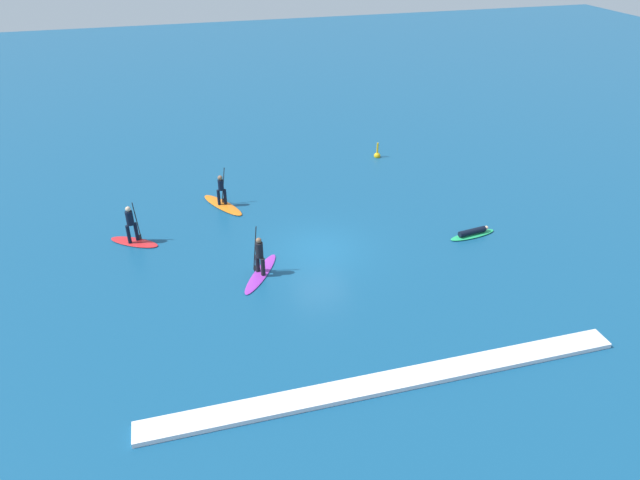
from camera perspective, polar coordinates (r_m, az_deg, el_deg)
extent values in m
plane|color=navy|center=(26.71, 0.00, -0.92)|extent=(120.00, 120.00, 0.00)
ellipsoid|color=purple|center=(25.07, -5.92, -3.35)|extent=(2.25, 3.09, 0.07)
cylinder|color=black|center=(24.69, -5.71, -2.67)|extent=(0.26, 0.26, 0.82)
cylinder|color=black|center=(24.95, -6.24, -2.31)|extent=(0.26, 0.26, 0.82)
cylinder|color=black|center=(24.41, -6.07, -0.99)|extent=(0.45, 0.45, 0.70)
sphere|color=brown|center=(24.17, -6.13, -0.05)|extent=(0.33, 0.33, 0.24)
cylinder|color=black|center=(24.65, -6.50, -0.85)|extent=(0.26, 0.19, 2.21)
cube|color=black|center=(25.22, -6.36, -2.88)|extent=(0.20, 0.16, 0.32)
ellipsoid|color=#23B266|center=(28.72, 14.94, 0.50)|extent=(2.54, 0.94, 0.10)
cylinder|color=black|center=(28.60, 14.91, 0.82)|extent=(1.49, 0.49, 0.29)
sphere|color=beige|center=(29.08, 16.24, 1.18)|extent=(0.23, 0.23, 0.20)
ellipsoid|color=orange|center=(30.97, -9.67, 3.46)|extent=(2.21, 3.21, 0.10)
cylinder|color=black|center=(30.76, -9.44, 4.28)|extent=(0.22, 0.22, 0.84)
cylinder|color=black|center=(30.75, -10.06, 4.21)|extent=(0.22, 0.22, 0.84)
cylinder|color=black|center=(30.46, -9.86, 5.43)|extent=(0.40, 0.40, 0.56)
sphere|color=brown|center=(30.29, -9.93, 6.12)|extent=(0.35, 0.35, 0.26)
cylinder|color=black|center=(30.76, -9.62, 5.40)|extent=(0.35, 0.21, 1.93)
cube|color=black|center=(31.15, -9.48, 3.88)|extent=(0.20, 0.15, 0.32)
ellipsoid|color=red|center=(28.59, -18.02, -0.19)|extent=(2.54, 2.02, 0.08)
cylinder|color=black|center=(28.29, -18.53, 0.54)|extent=(0.23, 0.23, 0.92)
cylinder|color=black|center=(28.41, -17.84, 0.81)|extent=(0.23, 0.23, 0.92)
cylinder|color=black|center=(27.98, -18.45, 2.10)|extent=(0.48, 0.48, 0.68)
sphere|color=beige|center=(27.77, -18.60, 2.94)|extent=(0.34, 0.34, 0.24)
cylinder|color=black|center=(28.20, -17.81, 1.85)|extent=(0.16, 0.22, 2.00)
cube|color=black|center=(28.65, -17.51, 0.20)|extent=(0.16, 0.20, 0.32)
sphere|color=yellow|center=(36.82, 5.71, 8.36)|extent=(0.40, 0.40, 0.40)
cylinder|color=yellow|center=(36.68, 5.74, 8.90)|extent=(0.11, 0.11, 0.95)
cube|color=white|center=(19.94, 7.07, -13.85)|extent=(16.77, 0.90, 0.18)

